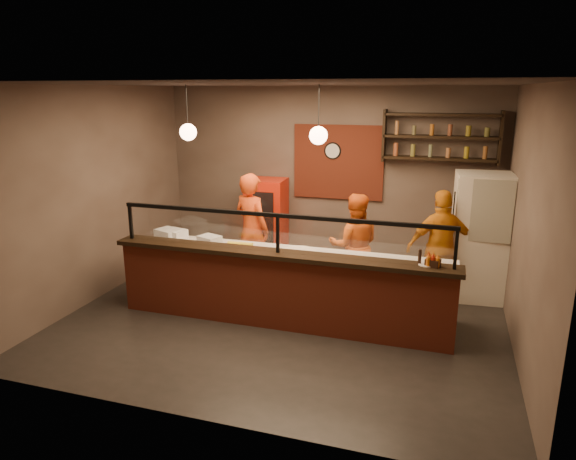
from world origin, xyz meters
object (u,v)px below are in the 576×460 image
(cook_right, at_px, (441,248))
(condiment_caddy, at_px, (433,263))
(red_cooler, at_px, (267,222))
(pizza_dough, at_px, (298,251))
(wall_clock, at_px, (333,151))
(pepper_mill, at_px, (420,257))
(cook_left, at_px, (252,229))
(fridge, at_px, (480,237))
(cook_mid, at_px, (354,246))

(cook_right, bearing_deg, condiment_caddy, 68.95)
(red_cooler, bearing_deg, pizza_dough, -61.51)
(wall_clock, bearing_deg, pepper_mill, -57.67)
(wall_clock, xyz_separation_m, cook_left, (-1.03, -1.33, -1.17))
(cook_right, height_order, pizza_dough, cook_right)
(wall_clock, distance_m, fridge, 2.87)
(cook_left, distance_m, cook_mid, 1.71)
(cook_right, bearing_deg, red_cooler, -35.16)
(wall_clock, distance_m, red_cooler, 1.76)
(cook_mid, height_order, condiment_caddy, cook_mid)
(cook_left, bearing_deg, cook_mid, -158.80)
(pizza_dough, bearing_deg, wall_clock, 90.15)
(wall_clock, bearing_deg, fridge, -18.50)
(wall_clock, xyz_separation_m, cook_mid, (0.67, -1.37, -1.28))
(wall_clock, distance_m, cook_left, 2.05)
(fridge, distance_m, pizza_dough, 2.83)
(cook_right, relative_size, condiment_caddy, 10.55)
(pizza_dough, height_order, condiment_caddy, condiment_caddy)
(cook_mid, xyz_separation_m, cook_right, (1.28, 0.10, 0.05))
(cook_left, bearing_deg, fridge, -149.47)
(wall_clock, bearing_deg, red_cooler, -164.73)
(red_cooler, bearing_deg, condiment_caddy, -42.02)
(cook_right, distance_m, pepper_mill, 1.48)
(cook_left, relative_size, pizza_dough, 3.56)
(cook_mid, height_order, cook_right, cook_right)
(pepper_mill, bearing_deg, fridge, 67.03)
(red_cooler, distance_m, pizza_dough, 2.18)
(red_cooler, bearing_deg, fridge, -11.37)
(red_cooler, bearing_deg, pepper_mill, -43.18)
(cook_left, bearing_deg, cook_right, -156.31)
(pepper_mill, bearing_deg, condiment_caddy, -11.11)
(wall_clock, relative_size, red_cooler, 0.19)
(cook_mid, distance_m, condiment_caddy, 1.84)
(red_cooler, relative_size, pizza_dough, 3.05)
(cook_mid, bearing_deg, cook_right, 169.77)
(condiment_caddy, bearing_deg, pizza_dough, 163.01)
(cook_mid, bearing_deg, red_cooler, -44.96)
(cook_left, relative_size, cook_right, 1.07)
(pizza_dough, xyz_separation_m, pepper_mill, (1.70, -0.54, 0.25))
(pizza_dough, bearing_deg, red_cooler, 121.62)
(wall_clock, height_order, pepper_mill, wall_clock)
(wall_clock, relative_size, cook_mid, 0.18)
(cook_left, bearing_deg, wall_clock, -105.24)
(fridge, distance_m, condiment_caddy, 2.00)
(wall_clock, height_order, cook_left, wall_clock)
(wall_clock, distance_m, cook_mid, 1.99)
(cook_left, distance_m, condiment_caddy, 3.23)
(red_cooler, xyz_separation_m, pepper_mill, (2.85, -2.39, 0.36))
(cook_mid, xyz_separation_m, fridge, (1.83, 0.53, 0.15))
(cook_mid, relative_size, condiment_caddy, 9.89)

